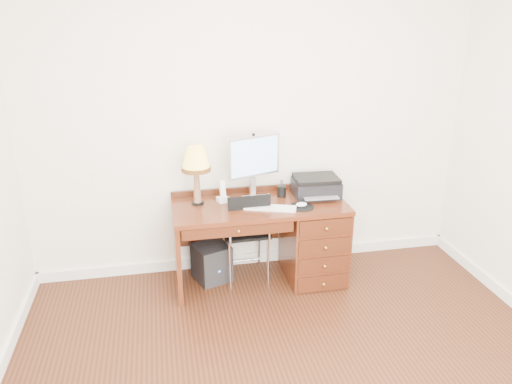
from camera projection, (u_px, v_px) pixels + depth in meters
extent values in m
plane|color=white|center=(252.00, 127.00, 4.43)|extent=(4.00, 0.00, 4.00)
cube|color=white|center=(253.00, 257.00, 4.88)|extent=(4.00, 0.03, 0.10)
cube|color=#582412|center=(260.00, 206.00, 4.32)|extent=(1.50, 0.65, 0.04)
cube|color=#582412|center=(313.00, 240.00, 4.55)|extent=(0.50, 0.61, 0.71)
cube|color=#582412|center=(177.00, 252.00, 4.32)|extent=(0.04, 0.61, 0.71)
cube|color=#451C0D|center=(228.00, 223.00, 4.64)|extent=(0.96, 0.03, 0.39)
cube|color=#451C0D|center=(238.00, 231.00, 4.02)|extent=(0.91, 0.03, 0.09)
sphere|color=#BF8C3F|center=(325.00, 257.00, 4.24)|extent=(0.03, 0.03, 0.03)
cube|color=silver|center=(255.00, 199.00, 4.41)|extent=(0.26, 0.22, 0.01)
cube|color=silver|center=(254.00, 187.00, 4.42)|extent=(0.06, 0.04, 0.18)
cube|color=silver|center=(255.00, 156.00, 4.30)|extent=(0.48, 0.20, 0.36)
cube|color=#4C8CF2|center=(255.00, 157.00, 4.28)|extent=(0.43, 0.16, 0.32)
cube|color=white|center=(270.00, 208.00, 4.22)|extent=(0.46, 0.26, 0.02)
cylinder|color=black|center=(301.00, 207.00, 4.25)|extent=(0.22, 0.22, 0.01)
ellipsoid|color=white|center=(301.00, 204.00, 4.24)|extent=(0.10, 0.06, 0.04)
cube|color=black|center=(316.00, 188.00, 4.49)|extent=(0.42, 0.33, 0.14)
cube|color=black|center=(316.00, 178.00, 4.46)|extent=(0.40, 0.31, 0.04)
cylinder|color=black|center=(198.00, 203.00, 4.32)|extent=(0.10, 0.10, 0.02)
cone|color=brown|center=(197.00, 185.00, 4.26)|extent=(0.07, 0.07, 0.30)
cone|color=#FBD74F|center=(196.00, 158.00, 4.17)|extent=(0.25, 0.25, 0.19)
cylinder|color=#593814|center=(196.00, 169.00, 4.21)|extent=(0.25, 0.25, 0.04)
cube|color=white|center=(223.00, 200.00, 4.36)|extent=(0.11, 0.11, 0.04)
cube|color=white|center=(222.00, 189.00, 4.33)|extent=(0.06, 0.07, 0.15)
cylinder|color=black|center=(282.00, 191.00, 4.47)|extent=(0.08, 0.08, 0.10)
cube|color=black|center=(245.00, 231.00, 4.49)|extent=(0.42, 0.42, 0.03)
cube|color=black|center=(249.00, 210.00, 4.22)|extent=(0.37, 0.04, 0.24)
cylinder|color=silver|center=(224.00, 247.00, 4.70)|extent=(0.02, 0.02, 0.46)
cylinder|color=silver|center=(260.00, 243.00, 4.77)|extent=(0.02, 0.02, 0.46)
cylinder|color=silver|center=(229.00, 264.00, 4.38)|extent=(0.02, 0.02, 0.46)
cylinder|color=silver|center=(268.00, 260.00, 4.45)|extent=(0.02, 0.02, 0.46)
cylinder|color=silver|center=(229.00, 220.00, 4.21)|extent=(0.02, 0.02, 0.41)
cylinder|color=silver|center=(269.00, 217.00, 4.28)|extent=(0.02, 0.02, 0.41)
cube|color=black|center=(212.00, 262.00, 4.54)|extent=(0.37, 0.37, 0.34)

